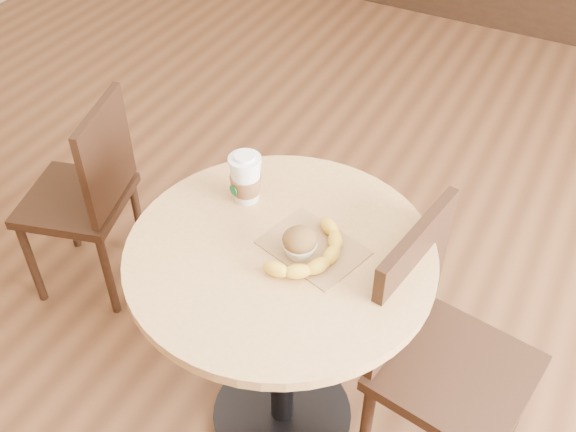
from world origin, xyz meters
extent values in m
plane|color=brown|center=(0.00, 0.00, 0.00)|extent=(7.00, 7.00, 0.00)
cylinder|color=black|center=(0.09, -0.11, 0.01)|extent=(0.44, 0.44, 0.02)
cylinder|color=black|center=(0.09, -0.11, 0.38)|extent=(0.07, 0.07, 0.72)
cylinder|color=tan|center=(0.09, -0.11, 0.73)|extent=(0.78, 0.78, 0.03)
cube|color=black|center=(-0.83, 0.09, 0.39)|extent=(0.43, 0.43, 0.03)
cylinder|color=black|center=(-1.02, 0.19, 0.19)|extent=(0.03, 0.03, 0.39)
cylinder|color=black|center=(-0.94, -0.09, 0.19)|extent=(0.03, 0.03, 0.39)
cylinder|color=black|center=(-0.73, 0.27, 0.19)|extent=(0.03, 0.03, 0.39)
cylinder|color=black|center=(-0.65, -0.01, 0.19)|extent=(0.03, 0.03, 0.39)
cube|color=black|center=(-0.69, 0.14, 0.60)|extent=(0.11, 0.32, 0.36)
cube|color=black|center=(0.56, -0.01, 0.42)|extent=(0.43, 0.43, 0.04)
cylinder|color=black|center=(0.75, 0.12, 0.21)|extent=(0.03, 0.03, 0.42)
cylinder|color=black|center=(0.38, -0.14, 0.21)|extent=(0.03, 0.03, 0.42)
cylinder|color=black|center=(0.43, 0.17, 0.21)|extent=(0.03, 0.03, 0.42)
cube|color=black|center=(0.40, 0.01, 0.66)|extent=(0.08, 0.36, 0.40)
cube|color=#9F784C|center=(0.16, -0.07, 0.75)|extent=(0.28, 0.24, 0.00)
cylinder|color=white|center=(-0.08, 0.02, 0.88)|extent=(0.09, 0.09, 0.01)
cylinder|color=white|center=(-0.08, 0.02, 0.89)|extent=(0.06, 0.06, 0.01)
cylinder|color=#085229|center=(-0.09, -0.02, 0.80)|extent=(0.03, 0.01, 0.03)
ellipsoid|color=brown|center=(0.14, -0.10, 0.80)|extent=(0.08, 0.08, 0.05)
ellipsoid|color=beige|center=(0.14, -0.10, 0.82)|extent=(0.03, 0.03, 0.02)
camera|label=1|loc=(0.66, -1.14, 1.92)|focal=42.00mm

